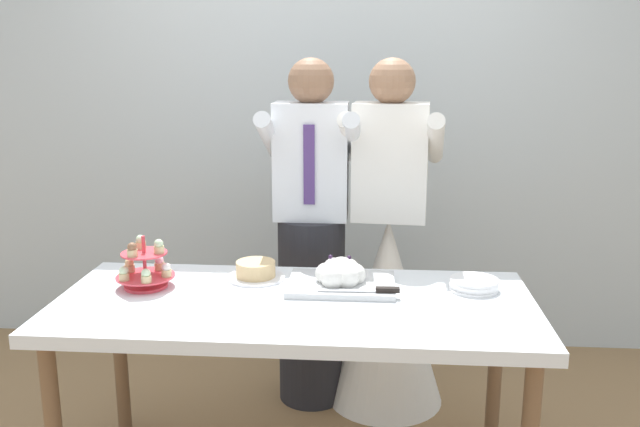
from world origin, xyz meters
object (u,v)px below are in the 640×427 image
object	(u,v)px
plate_stack	(474,284)
person_groom	(311,253)
person_bride	(387,287)
round_cake	(256,271)
main_cake_tray	(341,277)
cupcake_stand	(145,268)
dessert_table	(295,318)

from	to	relation	value
plate_stack	person_groom	size ratio (longest dim) A/B	0.12
person_bride	plate_stack	bearing A→B (deg)	-59.35
round_cake	person_bride	size ratio (longest dim) A/B	0.14
main_cake_tray	round_cake	distance (m)	0.36
main_cake_tray	cupcake_stand	bearing A→B (deg)	-175.60
main_cake_tray	person_bride	size ratio (longest dim) A/B	0.26
cupcake_stand	plate_stack	world-z (taller)	cupcake_stand
plate_stack	cupcake_stand	bearing A→B (deg)	-176.80
plate_stack	person_bride	distance (m)	0.67
cupcake_stand	round_cake	world-z (taller)	cupcake_stand
round_cake	person_groom	distance (m)	0.51
cupcake_stand	main_cake_tray	xyz separation A→B (m)	(0.77, 0.06, -0.04)
main_cake_tray	plate_stack	world-z (taller)	main_cake_tray
round_cake	dessert_table	bearing A→B (deg)	-51.56
main_cake_tray	person_bride	xyz separation A→B (m)	(0.20, 0.56, -0.24)
plate_stack	round_cake	distance (m)	0.88
main_cake_tray	plate_stack	distance (m)	0.52
main_cake_tray	person_groom	distance (m)	0.58
person_groom	person_bride	world-z (taller)	same
plate_stack	dessert_table	bearing A→B (deg)	-166.31
plate_stack	round_cake	world-z (taller)	round_cake
dessert_table	main_cake_tray	world-z (taller)	main_cake_tray
main_cake_tray	person_bride	distance (m)	0.64
cupcake_stand	person_bride	world-z (taller)	person_bride
round_cake	person_groom	xyz separation A→B (m)	(0.19, 0.47, -0.06)
person_bride	dessert_table	bearing A→B (deg)	-117.15
cupcake_stand	main_cake_tray	bearing A→B (deg)	4.40
cupcake_stand	person_groom	distance (m)	0.86
dessert_table	person_groom	world-z (taller)	person_groom
cupcake_stand	dessert_table	bearing A→B (deg)	-8.99
main_cake_tray	round_cake	xyz separation A→B (m)	(-0.35, 0.08, -0.01)
main_cake_tray	person_bride	world-z (taller)	person_bride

